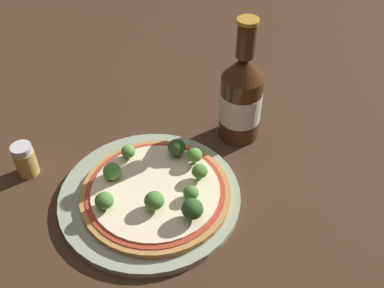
# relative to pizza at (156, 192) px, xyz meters

# --- Properties ---
(ground_plane) EXTENTS (3.00, 3.00, 0.00)m
(ground_plane) POSITION_rel_pizza_xyz_m (-0.02, 0.03, -0.02)
(ground_plane) COLOR #3D2819
(plate) EXTENTS (0.28, 0.28, 0.01)m
(plate) POSITION_rel_pizza_xyz_m (-0.01, 0.01, -0.01)
(plate) COLOR #93A384
(plate) RESTS_ON ground_plane
(pizza) EXTENTS (0.23, 0.23, 0.01)m
(pizza) POSITION_rel_pizza_xyz_m (0.00, 0.00, 0.00)
(pizza) COLOR #B77F42
(pizza) RESTS_ON plate
(broccoli_floret_0) EXTENTS (0.03, 0.03, 0.03)m
(broccoli_floret_0) POSITION_rel_pizza_xyz_m (-0.04, 0.06, 0.02)
(broccoli_floret_0) COLOR #6B8E51
(broccoli_floret_0) RESTS_ON pizza
(broccoli_floret_1) EXTENTS (0.02, 0.02, 0.03)m
(broccoli_floret_1) POSITION_rel_pizza_xyz_m (0.08, 0.01, 0.02)
(broccoli_floret_1) COLOR #6B8E51
(broccoli_floret_1) RESTS_ON pizza
(broccoli_floret_2) EXTENTS (0.03, 0.03, 0.03)m
(broccoli_floret_2) POSITION_rel_pizza_xyz_m (-0.02, -0.03, 0.02)
(broccoli_floret_2) COLOR #6B8E51
(broccoli_floret_2) RESTS_ON pizza
(broccoli_floret_3) EXTENTS (0.03, 0.03, 0.03)m
(broccoli_floret_3) POSITION_rel_pizza_xyz_m (-0.08, 0.02, 0.02)
(broccoli_floret_3) COLOR #6B8E51
(broccoli_floret_3) RESTS_ON pizza
(broccoli_floret_4) EXTENTS (0.02, 0.02, 0.02)m
(broccoli_floret_4) POSITION_rel_pizza_xyz_m (0.01, 0.08, 0.02)
(broccoli_floret_4) COLOR #6B8E51
(broccoli_floret_4) RESTS_ON pizza
(broccoli_floret_5) EXTENTS (0.02, 0.02, 0.03)m
(broccoli_floret_5) POSITION_rel_pizza_xyz_m (0.07, -0.02, 0.02)
(broccoli_floret_5) COLOR #6B8E51
(broccoli_floret_5) RESTS_ON pizza
(broccoli_floret_6) EXTENTS (0.03, 0.03, 0.03)m
(broccoli_floret_6) POSITION_rel_pizza_xyz_m (0.07, 0.04, 0.02)
(broccoli_floret_6) COLOR #6B8E51
(broccoli_floret_6) RESTS_ON pizza
(broccoli_floret_7) EXTENTS (0.03, 0.03, 0.03)m
(broccoli_floret_7) POSITION_rel_pizza_xyz_m (0.01, -0.08, 0.03)
(broccoli_floret_7) COLOR #6B8E51
(broccoli_floret_7) RESTS_ON pizza
(broccoli_floret_8) EXTENTS (0.02, 0.02, 0.02)m
(broccoli_floret_8) POSITION_rel_pizza_xyz_m (0.03, -0.05, 0.02)
(broccoli_floret_8) COLOR #6B8E51
(broccoli_floret_8) RESTS_ON pizza
(beer_bottle) EXTENTS (0.07, 0.07, 0.22)m
(beer_bottle) POSITION_rel_pizza_xyz_m (0.21, 0.04, 0.06)
(beer_bottle) COLOR #472814
(beer_bottle) RESTS_ON ground_plane
(pepper_shaker) EXTENTS (0.03, 0.03, 0.06)m
(pepper_shaker) POSITION_rel_pizza_xyz_m (-0.13, 0.18, 0.01)
(pepper_shaker) COLOR tan
(pepper_shaker) RESTS_ON ground_plane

